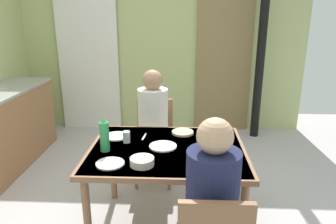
{
  "coord_description": "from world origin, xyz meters",
  "views": [
    {
      "loc": [
        0.37,
        -2.31,
        1.74
      ],
      "look_at": [
        0.25,
        0.11,
        0.98
      ],
      "focal_mm": 33.79,
      "sensor_mm": 36.0,
      "label": 1
    }
  ],
  "objects": [
    {
      "name": "ground_plane",
      "position": [
        0.0,
        0.0,
        0.0
      ],
      "size": [
        6.41,
        6.41,
        0.0
      ],
      "primitive_type": "plane",
      "color": "#B6B0B1"
    },
    {
      "name": "wall_back",
      "position": [
        0.0,
        2.46,
        1.27
      ],
      "size": [
        4.32,
        0.1,
        2.55
      ],
      "primitive_type": "cube",
      "color": "#B3C07A",
      "rests_on": "ground_plane"
    },
    {
      "name": "door_wooden",
      "position": [
        0.97,
        2.38,
        1.0
      ],
      "size": [
        0.8,
        0.05,
        2.0
      ],
      "primitive_type": "cube",
      "color": "olive",
      "rests_on": "ground_plane"
    },
    {
      "name": "stove_pipe_column",
      "position": [
        1.43,
        2.11,
        1.27
      ],
      "size": [
        0.12,
        0.12,
        2.55
      ],
      "primitive_type": "cylinder",
      "color": "black",
      "rests_on": "ground_plane"
    },
    {
      "name": "curtain_panel",
      "position": [
        -1.05,
        2.36,
        1.07
      ],
      "size": [
        0.9,
        0.03,
        2.14
      ],
      "primitive_type": "cube",
      "color": "white",
      "rests_on": "ground_plane"
    },
    {
      "name": "dining_table",
      "position": [
        0.25,
        -0.04,
        0.65
      ],
      "size": [
        1.22,
        0.97,
        0.73
      ],
      "color": "brown",
      "rests_on": "ground_plane"
    },
    {
      "name": "chair_far_diner",
      "position": [
        0.08,
        0.8,
        0.5
      ],
      "size": [
        0.4,
        0.4,
        0.87
      ],
      "rotation": [
        0.0,
        0.0,
        3.14
      ],
      "color": "brown",
      "rests_on": "ground_plane"
    },
    {
      "name": "person_near_diner",
      "position": [
        0.54,
        -0.74,
        0.78
      ],
      "size": [
        0.3,
        0.37,
        0.77
      ],
      "color": "#221A45",
      "rests_on": "ground_plane"
    },
    {
      "name": "person_far_diner",
      "position": [
        0.08,
        0.66,
        0.78
      ],
      "size": [
        0.3,
        0.37,
        0.77
      ],
      "rotation": [
        0.0,
        0.0,
        3.14
      ],
      "color": "silver",
      "rests_on": "ground_plane"
    },
    {
      "name": "water_bottle_green_near",
      "position": [
        -0.22,
        -0.11,
        0.85
      ],
      "size": [
        0.07,
        0.07,
        0.27
      ],
      "color": "#329D56",
      "rests_on": "dining_table"
    },
    {
      "name": "serving_bowl_center",
      "position": [
        0.09,
        -0.34,
        0.75
      ],
      "size": [
        0.17,
        0.17,
        0.05
      ],
      "primitive_type": "cylinder",
      "color": "#F1D9CA",
      "rests_on": "dining_table"
    },
    {
      "name": "dinner_plate_near_left",
      "position": [
        -0.2,
        0.17,
        0.73
      ],
      "size": [
        0.21,
        0.21,
        0.01
      ],
      "primitive_type": "cylinder",
      "color": "white",
      "rests_on": "dining_table"
    },
    {
      "name": "dinner_plate_near_right",
      "position": [
        0.22,
        -0.02,
        0.73
      ],
      "size": [
        0.22,
        0.22,
        0.01
      ],
      "primitive_type": "cylinder",
      "color": "white",
      "rests_on": "dining_table"
    },
    {
      "name": "dinner_plate_far_center",
      "position": [
        -0.13,
        -0.34,
        0.73
      ],
      "size": [
        0.2,
        0.2,
        0.01
      ],
      "primitive_type": "cylinder",
      "color": "white",
      "rests_on": "dining_table"
    },
    {
      "name": "drinking_glass_by_near_diner",
      "position": [
        0.69,
        -0.15,
        0.77
      ],
      "size": [
        0.06,
        0.06,
        0.09
      ],
      "primitive_type": "cylinder",
      "color": "silver",
      "rests_on": "dining_table"
    },
    {
      "name": "drinking_glass_by_far_diner",
      "position": [
        -0.08,
        0.06,
        0.77
      ],
      "size": [
        0.06,
        0.06,
        0.1
      ],
      "primitive_type": "cylinder",
      "color": "silver",
      "rests_on": "dining_table"
    },
    {
      "name": "bread_plate_sliced",
      "position": [
        0.37,
        0.28,
        0.74
      ],
      "size": [
        0.19,
        0.19,
        0.02
      ],
      "primitive_type": "cylinder",
      "color": "#DBB77A",
      "rests_on": "dining_table"
    },
    {
      "name": "cutlery_knife_near",
      "position": [
        0.51,
        -0.25,
        0.73
      ],
      "size": [
        0.15,
        0.07,
        0.0
      ],
      "primitive_type": "cube",
      "rotation": [
        0.0,
        0.0,
        0.38
      ],
      "color": "silver",
      "rests_on": "dining_table"
    },
    {
      "name": "cutlery_fork_near",
      "position": [
        0.58,
        0.09,
        0.73
      ],
      "size": [
        0.09,
        0.14,
        0.0
      ],
      "primitive_type": "cube",
      "rotation": [
        0.0,
        0.0,
        2.13
      ],
      "color": "silver",
      "rests_on": "dining_table"
    },
    {
      "name": "cutlery_knife_far",
      "position": [
        0.04,
        0.19,
        0.73
      ],
      "size": [
        0.03,
        0.15,
        0.0
      ],
      "primitive_type": "cube",
      "rotation": [
        0.0,
        0.0,
        4.62
      ],
      "color": "silver",
      "rests_on": "dining_table"
    }
  ]
}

